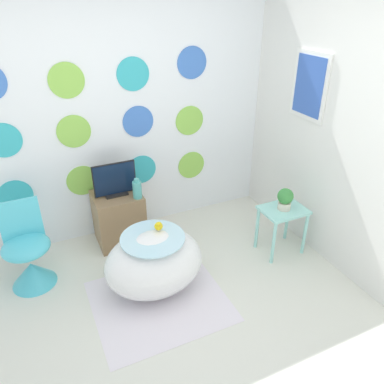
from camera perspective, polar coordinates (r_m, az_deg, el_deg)
The scene contains 12 objects.
ground_plane at distance 2.93m, azimuth -1.15°, elevation -23.81°, with size 12.00×12.00×0.00m, color silver.
wall_back_dotted at distance 3.69m, azimuth -13.18°, elevation 11.80°, with size 4.39×0.05×2.60m.
wall_right at distance 3.66m, azimuth 18.19°, elevation 11.10°, with size 0.06×2.82×2.60m.
rug at distance 3.30m, azimuth -4.99°, elevation -16.18°, with size 1.08×0.97×0.01m.
bathtub at distance 3.23m, azimuth -5.79°, elevation -10.67°, with size 0.84×0.65×0.56m.
rubber_duck at distance 3.11m, azimuth -5.11°, elevation -5.16°, with size 0.07×0.08×0.08m.
chair at distance 3.58m, azimuth -23.54°, elevation -9.40°, with size 0.40×0.40×0.76m.
tv_cabinet at distance 3.88m, azimuth -11.07°, elevation -3.90°, with size 0.46×0.42×0.54m.
tv at distance 3.67m, azimuth -11.68°, elevation 1.66°, with size 0.42×0.12×0.34m.
vase at distance 3.61m, azimuth -8.36°, elevation 0.41°, with size 0.09×0.09×0.20m.
side_table at distance 3.71m, azimuth 13.62°, elevation -3.82°, with size 0.42×0.33×0.48m.
potted_plant_left at distance 3.60m, azimuth 14.01°, elevation -0.97°, with size 0.15×0.15×0.21m.
Camera 1 is at (-0.70, -1.64, 2.33)m, focal length 35.00 mm.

